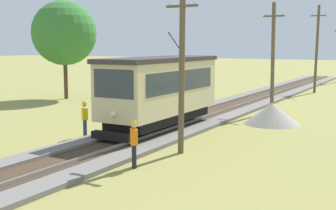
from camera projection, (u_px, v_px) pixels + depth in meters
The scene contains 8 objects.
red_tram at pixel (161, 89), 22.54m from camera, with size 2.60×8.54×4.79m.
utility_pole_near_tram at pixel (182, 69), 17.85m from camera, with size 1.40×0.37×6.79m.
utility_pole_mid at pixel (273, 57), 28.75m from camera, with size 1.40×0.49×7.13m.
utility_pole_far at pixel (317, 48), 40.64m from camera, with size 1.40×0.65×8.02m.
gravel_pile at pixel (272, 113), 24.77m from camera, with size 3.10×3.10×1.22m, color #9E998E.
track_worker at pixel (134, 141), 15.95m from camera, with size 0.43×0.44×1.78m.
second_worker at pixel (85, 117), 21.24m from camera, with size 0.45×0.42×1.78m.
tree_right_near at pixel (64, 33), 35.76m from camera, with size 5.24×5.24×8.00m.
Camera 1 is at (11.46, -1.80, 4.47)m, focal length 47.18 mm.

